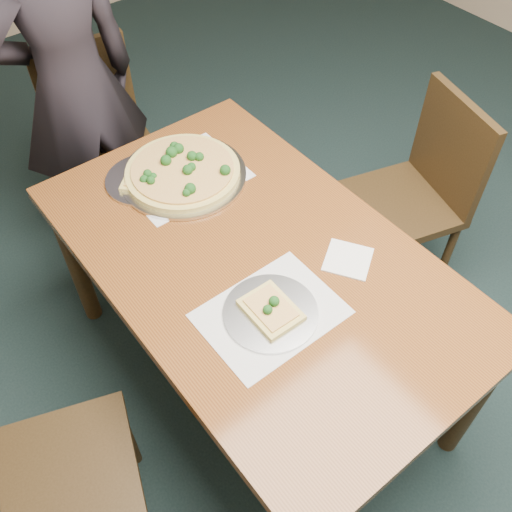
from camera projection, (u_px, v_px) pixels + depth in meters
ground at (423, 468)px, 2.12m from camera, size 8.00×8.00×0.00m
dining_table at (256, 274)px, 1.88m from camera, size 0.90×1.50×0.75m
chair_far at (102, 133)px, 2.60m from camera, size 0.48×0.48×0.91m
chair_left at (30, 479)px, 1.59m from camera, size 0.53×0.53×0.91m
chair_right at (418, 188)px, 2.36m from camera, size 0.52×0.52×0.91m
diner at (73, 87)px, 2.31m from camera, size 0.60×0.39×1.64m
placemat_main at (183, 176)px, 2.06m from camera, size 0.42×0.32×0.00m
placemat_near at (271, 314)px, 1.67m from camera, size 0.40×0.30×0.00m
pizza_pan at (183, 172)px, 2.04m from camera, size 0.46×0.46×0.07m
slice_plate_near at (271, 311)px, 1.66m from camera, size 0.28×0.28×0.06m
slice_plate_far at (144, 178)px, 2.04m from camera, size 0.28×0.28×0.06m
napkin at (348, 259)px, 1.80m from camera, size 0.19×0.19×0.01m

